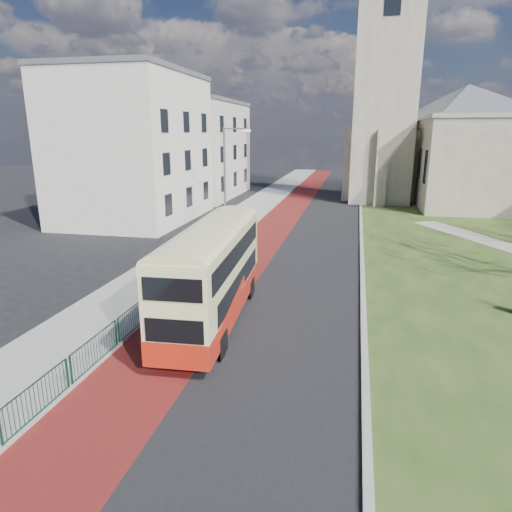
# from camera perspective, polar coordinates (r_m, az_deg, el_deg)

# --- Properties ---
(ground) EXTENTS (160.00, 160.00, 0.00)m
(ground) POSITION_cam_1_polar(r_m,az_deg,el_deg) (18.87, -5.70, -9.26)
(ground) COLOR black
(ground) RESTS_ON ground
(road_carriageway) EXTENTS (9.00, 120.00, 0.01)m
(road_carriageway) POSITION_cam_1_polar(r_m,az_deg,el_deg) (37.33, 5.95, 3.14)
(road_carriageway) COLOR black
(road_carriageway) RESTS_ON ground
(bus_lane) EXTENTS (3.40, 120.00, 0.01)m
(bus_lane) POSITION_cam_1_polar(r_m,az_deg,el_deg) (37.71, 1.87, 3.34)
(bus_lane) COLOR #591414
(bus_lane) RESTS_ON ground
(pavement_west) EXTENTS (4.00, 120.00, 0.12)m
(pavement_west) POSITION_cam_1_polar(r_m,az_deg,el_deg) (38.55, -3.70, 3.67)
(pavement_west) COLOR gray
(pavement_west) RESTS_ON ground
(kerb_west) EXTENTS (0.25, 120.00, 0.13)m
(kerb_west) POSITION_cam_1_polar(r_m,az_deg,el_deg) (38.06, -0.80, 3.55)
(kerb_west) COLOR #999993
(kerb_west) RESTS_ON ground
(kerb_east) EXTENTS (0.25, 80.00, 0.13)m
(kerb_east) POSITION_cam_1_polar(r_m,az_deg,el_deg) (39.07, 13.02, 3.47)
(kerb_east) COLOR #999993
(kerb_east) RESTS_ON ground
(pedestrian_railing) EXTENTS (0.07, 24.00, 1.12)m
(pedestrian_railing) POSITION_cam_1_polar(r_m,az_deg,el_deg) (23.13, -9.68, -3.24)
(pedestrian_railing) COLOR #0D3D24
(pedestrian_railing) RESTS_ON ground
(gothic_church) EXTENTS (16.38, 18.00, 40.00)m
(gothic_church) POSITION_cam_1_polar(r_m,az_deg,el_deg) (55.01, 20.96, 19.91)
(gothic_church) COLOR gray
(gothic_church) RESTS_ON ground
(street_block_near) EXTENTS (10.30, 14.30, 13.00)m
(street_block_near) POSITION_cam_1_polar(r_m,az_deg,el_deg) (42.96, -15.03, 13.06)
(street_block_near) COLOR beige
(street_block_near) RESTS_ON ground
(street_block_far) EXTENTS (10.30, 16.30, 11.50)m
(street_block_far) POSITION_cam_1_polar(r_m,az_deg,el_deg) (57.70, -7.62, 13.14)
(street_block_far) COLOR beige
(street_block_far) RESTS_ON ground
(streetlamp) EXTENTS (2.13, 0.18, 8.00)m
(streetlamp) POSITION_cam_1_polar(r_m,az_deg,el_deg) (35.80, -3.70, 10.11)
(streetlamp) COLOR gray
(streetlamp) RESTS_ON pavement_west
(bus) EXTENTS (2.81, 9.84, 4.07)m
(bus) POSITION_cam_1_polar(r_m,az_deg,el_deg) (18.85, -5.48, -1.73)
(bus) COLOR red
(bus) RESTS_ON ground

